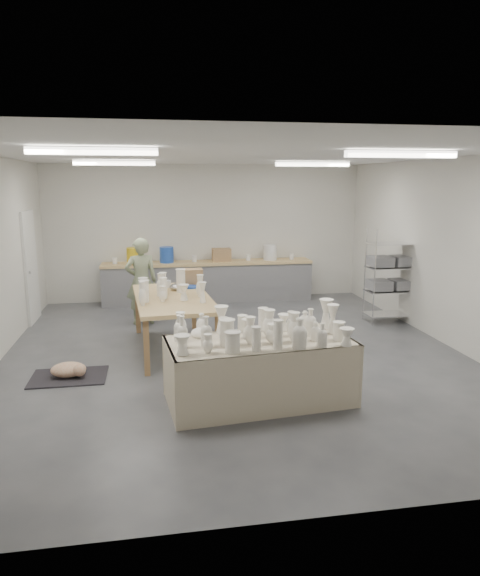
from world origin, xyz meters
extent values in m
plane|color=#424449|center=(0.00, 0.00, 0.00)|extent=(8.00, 8.00, 0.00)
cube|color=white|center=(0.00, 0.00, 2.99)|extent=(7.00, 8.00, 0.02)
cube|color=silver|center=(0.00, 4.00, 1.50)|extent=(7.00, 0.02, 3.00)
cube|color=silver|center=(0.00, -4.00, 1.50)|extent=(7.00, 0.02, 3.00)
cube|color=silver|center=(3.50, 0.00, 1.50)|extent=(0.02, 8.00, 3.00)
cube|color=white|center=(-3.47, 2.60, 1.05)|extent=(0.05, 0.90, 2.10)
cube|color=white|center=(-1.80, -1.50, 2.94)|extent=(1.40, 0.12, 0.08)
cube|color=white|center=(1.80, -1.50, 2.94)|extent=(1.40, 0.12, 0.08)
cube|color=white|center=(-1.80, 2.00, 2.94)|extent=(1.40, 0.12, 0.08)
cube|color=white|center=(1.80, 2.00, 2.94)|extent=(1.40, 0.12, 0.08)
cube|color=tan|center=(0.00, 3.68, 0.87)|extent=(4.60, 0.60, 0.06)
cube|color=slate|center=(0.00, 3.68, 0.42)|extent=(4.60, 0.55, 0.84)
cylinder|color=gold|center=(-1.60, 3.68, 1.07)|extent=(0.30, 0.30, 0.34)
cylinder|color=#204AB1|center=(-0.90, 3.68, 1.07)|extent=(0.30, 0.30, 0.34)
cylinder|color=white|center=(1.40, 3.68, 1.07)|extent=(0.30, 0.30, 0.34)
cube|color=#A57550|center=(0.30, 3.68, 1.04)|extent=(0.40, 0.30, 0.28)
cylinder|color=white|center=(-2.00, 3.68, 0.97)|extent=(0.10, 0.10, 0.14)
cylinder|color=white|center=(-0.30, 3.68, 0.97)|extent=(0.10, 0.10, 0.14)
cylinder|color=white|center=(0.90, 3.68, 0.97)|extent=(0.10, 0.10, 0.14)
cylinder|color=white|center=(1.90, 3.68, 0.97)|extent=(0.10, 0.10, 0.14)
cylinder|color=silver|center=(2.78, 1.18, 0.90)|extent=(0.02, 0.02, 1.80)
cylinder|color=silver|center=(3.62, 1.18, 0.90)|extent=(0.02, 0.02, 1.80)
cylinder|color=silver|center=(2.78, 1.62, 0.90)|extent=(0.02, 0.02, 1.80)
cylinder|color=silver|center=(3.62, 1.62, 0.90)|extent=(0.02, 0.02, 1.80)
cube|color=silver|center=(3.20, 1.40, 0.15)|extent=(0.88, 0.48, 0.02)
cube|color=silver|center=(3.20, 1.40, 0.60)|extent=(0.88, 0.48, 0.02)
cube|color=silver|center=(3.20, 1.40, 1.05)|extent=(0.88, 0.48, 0.02)
cube|color=silver|center=(3.20, 1.40, 1.50)|extent=(0.88, 0.48, 0.02)
cube|color=slate|center=(2.98, 1.40, 0.72)|extent=(0.38, 0.42, 0.18)
cube|color=slate|center=(3.42, 1.40, 0.72)|extent=(0.38, 0.42, 0.18)
cube|color=slate|center=(2.98, 1.40, 1.17)|extent=(0.38, 0.42, 0.18)
cube|color=slate|center=(3.42, 1.40, 1.17)|extent=(0.38, 0.42, 0.18)
cube|color=olive|center=(0.02, -1.74, 0.33)|extent=(2.02, 1.08, 0.67)
cube|color=#C4B197|center=(0.02, -1.74, 0.75)|extent=(2.29, 1.26, 0.03)
cube|color=#C4B197|center=(0.02, -2.24, 0.38)|extent=(2.18, 0.25, 0.77)
cube|color=#C4B197|center=(0.02, -1.24, 0.38)|extent=(2.18, 0.25, 0.77)
cube|color=tan|center=(-0.91, 0.44, 0.82)|extent=(1.31, 2.35, 0.06)
cube|color=olive|center=(-1.41, -0.62, 0.40)|extent=(0.08, 0.08, 0.79)
cube|color=olive|center=(-0.41, -0.62, 0.40)|extent=(0.08, 0.08, 0.79)
cube|color=olive|center=(-1.41, 1.51, 0.40)|extent=(0.08, 0.08, 0.79)
cube|color=olive|center=(-0.41, 1.51, 0.40)|extent=(0.08, 0.08, 0.79)
ellipsoid|color=silver|center=(-0.81, 0.97, 0.90)|extent=(0.26, 0.26, 0.12)
cylinder|color=#204AB1|center=(-0.58, 1.10, 0.87)|extent=(0.26, 0.26, 0.03)
cylinder|color=white|center=(-0.96, 1.19, 0.91)|extent=(0.11, 0.11, 0.12)
cube|color=#A57550|center=(-0.51, 1.35, 0.99)|extent=(0.32, 0.26, 0.28)
cube|color=black|center=(-2.38, -0.56, 0.01)|extent=(1.00, 0.70, 0.02)
ellipsoid|color=white|center=(-2.38, -0.56, 0.12)|extent=(0.56, 0.49, 0.20)
sphere|color=white|center=(-2.22, -0.67, 0.14)|extent=(0.17, 0.17, 0.17)
imported|color=#93A17D|center=(-1.42, 2.06, 0.81)|extent=(0.63, 0.46, 1.62)
cylinder|color=#A2171B|center=(-1.42, 2.33, 0.32)|extent=(0.42, 0.42, 0.04)
cylinder|color=silver|center=(-1.28, 2.30, 0.15)|extent=(0.02, 0.02, 0.31)
cylinder|color=silver|center=(-1.47, 2.47, 0.15)|extent=(0.02, 0.02, 0.31)
cylinder|color=silver|center=(-1.52, 2.22, 0.15)|extent=(0.02, 0.02, 0.31)
camera|label=1|loc=(-1.20, -7.46, 2.61)|focal=32.00mm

